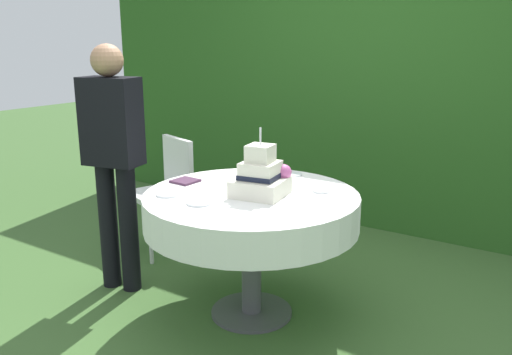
{
  "coord_description": "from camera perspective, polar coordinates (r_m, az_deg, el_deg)",
  "views": [
    {
      "loc": [
        1.64,
        -2.44,
        1.63
      ],
      "look_at": [
        0.03,
        0.0,
        0.86
      ],
      "focal_mm": 37.39,
      "sensor_mm": 36.0,
      "label": 1
    }
  ],
  "objects": [
    {
      "name": "standing_person",
      "position": [
        3.5,
        -15.02,
        2.62
      ],
      "size": [
        0.39,
        0.27,
        1.6
      ],
      "color": "black",
      "rests_on": "ground_plane"
    },
    {
      "name": "foliage_hedge",
      "position": [
        4.91,
        13.99,
        10.62
      ],
      "size": [
        5.91,
        0.68,
        2.63
      ],
      "primitive_type": "cube",
      "color": "#28561E",
      "rests_on": "ground_plane"
    },
    {
      "name": "wedding_cake",
      "position": [
        3.01,
        0.65,
        0.05
      ],
      "size": [
        0.32,
        0.32,
        0.39
      ],
      "color": "silver",
      "rests_on": "cake_table"
    },
    {
      "name": "garden_chair",
      "position": [
        4.16,
        -9.47,
        -0.68
      ],
      "size": [
        0.51,
        0.51,
        0.89
      ],
      "color": "white",
      "rests_on": "ground_plane"
    },
    {
      "name": "serving_plate_right",
      "position": [
        3.48,
        3.96,
        0.34
      ],
      "size": [
        0.12,
        0.12,
        0.01
      ],
      "primitive_type": "cylinder",
      "color": "white",
      "rests_on": "cake_table"
    },
    {
      "name": "serving_plate_near",
      "position": [
        2.9,
        -6.09,
        -2.7
      ],
      "size": [
        0.14,
        0.14,
        0.01
      ],
      "primitive_type": "cylinder",
      "color": "white",
      "rests_on": "cake_table"
    },
    {
      "name": "serving_plate_left",
      "position": [
        3.13,
        6.99,
        -1.4
      ],
      "size": [
        0.11,
        0.11,
        0.01
      ],
      "primitive_type": "cylinder",
      "color": "white",
      "rests_on": "cake_table"
    },
    {
      "name": "ground_plane",
      "position": [
        3.36,
        -0.47,
        -14.29
      ],
      "size": [
        20.0,
        20.0,
        0.0
      ],
      "primitive_type": "plane",
      "color": "#3D602D"
    },
    {
      "name": "serving_plate_far",
      "position": [
        3.07,
        -9.41,
        -1.78
      ],
      "size": [
        0.13,
        0.13,
        0.01
      ],
      "primitive_type": "cylinder",
      "color": "white",
      "rests_on": "cake_table"
    },
    {
      "name": "cake_table",
      "position": [
        3.1,
        -0.5,
        -3.62
      ],
      "size": [
        1.25,
        1.25,
        0.76
      ],
      "color": "#4C4C51",
      "rests_on": "ground_plane"
    },
    {
      "name": "napkin_stack",
      "position": [
        3.34,
        -7.58,
        -0.37
      ],
      "size": [
        0.15,
        0.15,
        0.01
      ],
      "primitive_type": "cube",
      "rotation": [
        0.0,
        0.0,
        -0.06
      ],
      "color": "#4C2D47",
      "rests_on": "cake_table"
    }
  ]
}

